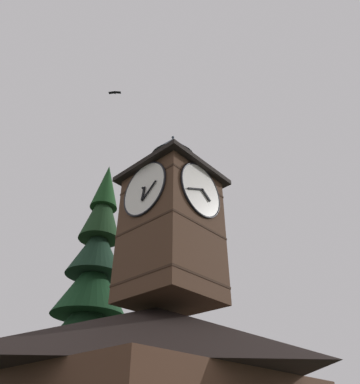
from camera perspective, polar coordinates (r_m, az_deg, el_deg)
name	(u,v)px	position (r m, az deg, el deg)	size (l,w,h in m)	color
clock_tower	(172,221)	(16.80, -1.36, -4.72)	(4.34, 4.34, 9.46)	#4C3323
pine_tree_behind	(89,308)	(21.16, -14.56, -17.75)	(5.66, 5.66, 17.66)	#473323
moon	(96,332)	(47.99, -13.44, -21.24)	(1.53, 1.53, 1.53)	silver
flying_bird_high	(115,93)	(20.31, -10.55, 15.62)	(0.54, 0.61, 0.11)	black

